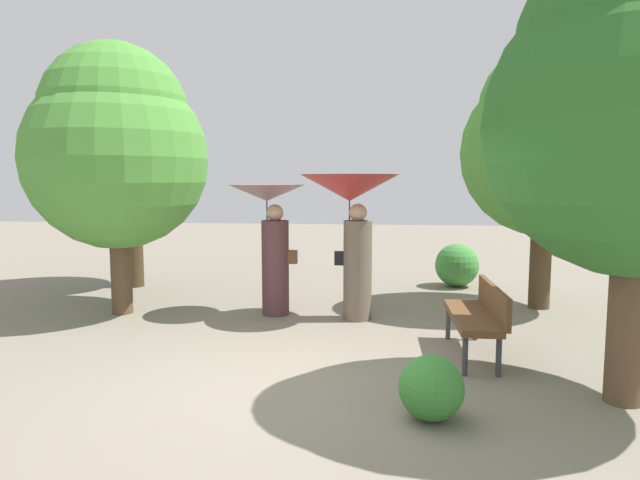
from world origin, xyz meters
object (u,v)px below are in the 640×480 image
(person_right, at_px, (352,208))
(park_bench, at_px, (479,313))
(person_left, at_px, (271,224))
(tree_mid_left, at_px, (116,145))
(tree_near_right, at_px, (546,139))
(tree_near_left, at_px, (129,129))

(person_right, xyz_separation_m, park_bench, (1.55, -1.58, -1.11))
(person_right, distance_m, park_bench, 2.47)
(person_left, distance_m, tree_mid_left, 2.56)
(person_left, relative_size, tree_near_right, 0.47)
(person_right, relative_size, park_bench, 1.40)
(tree_near_right, distance_m, tree_mid_left, 6.51)
(person_left, relative_size, tree_mid_left, 0.49)
(person_left, bearing_deg, tree_near_left, 60.60)
(person_right, xyz_separation_m, tree_near_left, (-4.25, 2.05, 1.35))
(person_right, bearing_deg, person_left, 84.90)
(person_left, xyz_separation_m, person_right, (1.22, -0.16, 0.26))
(park_bench, relative_size, tree_mid_left, 0.37)
(park_bench, bearing_deg, tree_near_right, 151.42)
(person_left, height_order, tree_near_right, tree_near_right)
(person_left, height_order, park_bench, person_left)
(tree_near_right, relative_size, tree_mid_left, 1.03)
(tree_mid_left, bearing_deg, tree_near_left, 110.24)
(tree_near_left, bearing_deg, tree_mid_left, -69.76)
(person_left, xyz_separation_m, tree_near_left, (-3.04, 1.89, 1.61))
(park_bench, height_order, tree_near_right, tree_near_right)
(tree_near_right, bearing_deg, person_right, -160.71)
(tree_near_right, xyz_separation_m, tree_mid_left, (-6.42, -1.05, -0.12))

